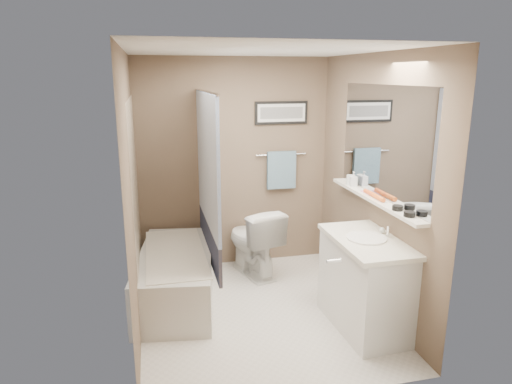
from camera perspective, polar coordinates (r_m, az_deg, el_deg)
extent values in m
plane|color=silver|center=(4.51, 0.45, -14.77)|extent=(2.50, 2.50, 0.00)
cube|color=white|center=(3.94, 0.52, 17.04)|extent=(2.20, 2.50, 0.04)
cube|color=brown|center=(5.24, -2.70, 3.42)|extent=(2.20, 0.04, 2.40)
cube|color=brown|center=(2.93, 6.19, -5.64)|extent=(2.20, 0.04, 2.40)
cube|color=brown|center=(3.96, -14.90, -0.72)|extent=(0.04, 2.50, 2.40)
cube|color=brown|center=(4.44, 14.17, 0.95)|extent=(0.04, 2.50, 2.40)
cube|color=tan|center=(4.49, -14.75, -1.56)|extent=(0.02, 1.55, 2.00)
cylinder|color=silver|center=(4.36, -6.33, 12.37)|extent=(0.02, 1.55, 0.02)
cube|color=silver|center=(4.43, -6.10, 3.94)|extent=(0.03, 1.45, 1.28)
cube|color=#272E49|center=(4.65, -5.83, -6.04)|extent=(0.03, 1.45, 0.36)
cube|color=silver|center=(4.23, 15.57, 6.02)|extent=(0.02, 1.60, 1.00)
cube|color=silver|center=(4.31, 14.46, -0.83)|extent=(0.12, 1.60, 0.03)
cylinder|color=silver|center=(5.33, 3.16, 4.70)|extent=(0.60, 0.02, 0.02)
cube|color=#8AB6CA|center=(5.34, 3.19, 2.76)|extent=(0.34, 0.05, 0.44)
cube|color=black|center=(5.29, 3.18, 9.86)|extent=(0.62, 0.02, 0.26)
cube|color=white|center=(5.27, 3.22, 9.85)|extent=(0.56, 0.00, 0.20)
cube|color=#595959|center=(5.27, 3.23, 9.85)|extent=(0.50, 0.00, 0.13)
cube|color=silver|center=(3.21, 15.56, -8.12)|extent=(0.80, 0.02, 2.00)
cylinder|color=silver|center=(3.12, 9.71, -8.48)|extent=(0.10, 0.02, 0.02)
cube|color=silver|center=(4.69, -9.93, -10.38)|extent=(0.90, 1.58, 0.50)
cube|color=silver|center=(4.59, -10.06, -7.55)|extent=(0.56, 1.36, 0.02)
imported|color=white|center=(5.14, -0.39, -6.13)|extent=(0.64, 0.86, 0.79)
cube|color=silver|center=(4.21, 13.53, -11.31)|extent=(0.54, 0.92, 0.80)
cube|color=silver|center=(4.05, 13.75, -5.96)|extent=(0.54, 0.96, 0.04)
cylinder|color=white|center=(4.03, 13.65, -5.60)|extent=(0.34, 0.34, 0.01)
cylinder|color=white|center=(4.11, 16.18, -4.76)|extent=(0.02, 0.02, 0.10)
sphere|color=silver|center=(4.20, 15.51, -4.59)|extent=(0.05, 0.05, 0.05)
cylinder|color=black|center=(3.80, 18.62, -2.63)|extent=(0.09, 0.09, 0.04)
cylinder|color=black|center=(3.95, 17.28, -1.91)|extent=(0.09, 0.09, 0.04)
cylinder|color=orange|center=(4.23, 14.99, -0.63)|extent=(0.04, 0.22, 0.04)
cylinder|color=#DD521F|center=(4.35, 14.14, -0.16)|extent=(0.04, 0.22, 0.04)
cube|color=pink|center=(4.44, 13.58, -0.09)|extent=(0.04, 0.16, 0.01)
cylinder|color=silver|center=(4.73, 11.72, 1.50)|extent=(0.08, 0.08, 0.10)
imported|color=#999999|center=(4.67, 12.09, 1.60)|extent=(0.07, 0.08, 0.15)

